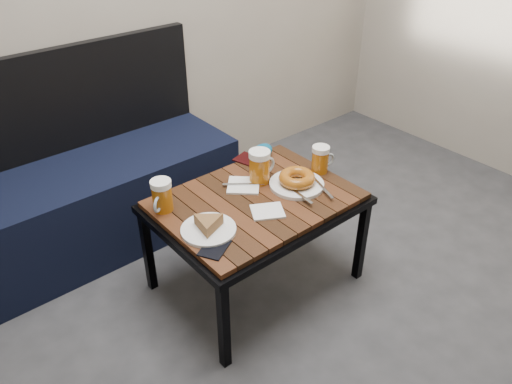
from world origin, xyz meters
TOP-DOWN VIEW (x-y plane):
  - bench at (-0.26, 1.76)m, footprint 1.40×0.50m
  - cafe_table at (0.14, 1.00)m, footprint 0.84×0.62m
  - beer_mug_left at (-0.20, 1.17)m, footprint 0.12×0.11m
  - beer_mug_centre at (0.24, 1.09)m, footprint 0.14×0.09m
  - beer_mug_right at (0.50, 0.98)m, footprint 0.12×0.09m
  - plate_pie at (-0.15, 0.94)m, footprint 0.21×0.21m
  - plate_bagel at (0.34, 0.95)m, footprint 0.24×0.31m
  - napkin_left at (0.16, 1.10)m, footprint 0.19×0.19m
  - napkin_right at (0.11, 0.89)m, footprint 0.16×0.16m
  - passport_navy at (-0.19, 0.84)m, footprint 0.15×0.13m
  - passport_burgundy at (0.32, 1.26)m, footprint 0.13×0.16m
  - knit_pouch at (0.39, 1.25)m, footprint 0.15×0.13m

SIDE VIEW (x-z plane):
  - bench at x=-0.26m, z-range -0.20..0.75m
  - cafe_table at x=0.14m, z-range 0.19..0.66m
  - passport_navy at x=-0.19m, z-range 0.47..0.48m
  - passport_burgundy at x=0.32m, z-range 0.47..0.48m
  - napkin_right at x=0.11m, z-range 0.47..0.48m
  - napkin_left at x=0.16m, z-range 0.47..0.48m
  - plate_pie at x=-0.15m, z-range 0.47..0.53m
  - plate_bagel at x=0.34m, z-range 0.47..0.53m
  - knit_pouch at x=0.39m, z-range 0.47..0.53m
  - beer_mug_right at x=0.50m, z-range 0.47..0.60m
  - beer_mug_left at x=-0.20m, z-range 0.47..0.61m
  - beer_mug_centre at x=0.24m, z-range 0.47..0.62m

